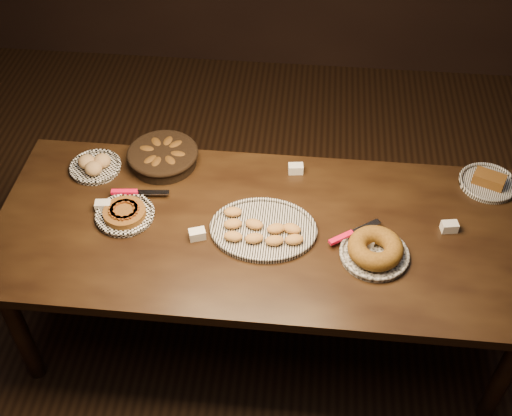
# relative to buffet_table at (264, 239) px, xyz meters

# --- Properties ---
(ground) EXTENTS (5.00, 5.00, 0.00)m
(ground) POSITION_rel_buffet_table_xyz_m (0.00, 0.00, -0.68)
(ground) COLOR black
(ground) RESTS_ON ground
(buffet_table) EXTENTS (2.40, 1.00, 0.75)m
(buffet_table) POSITION_rel_buffet_table_xyz_m (0.00, 0.00, 0.00)
(buffet_table) COLOR black
(buffet_table) RESTS_ON ground
(apple_tart_plate) EXTENTS (0.31, 0.30, 0.05)m
(apple_tart_plate) POSITION_rel_buffet_table_xyz_m (-0.63, 0.01, 0.09)
(apple_tart_plate) COLOR white
(apple_tart_plate) RESTS_ON buffet_table
(madeleine_platter) EXTENTS (0.47, 0.38, 0.05)m
(madeleine_platter) POSITION_rel_buffet_table_xyz_m (-0.01, -0.03, 0.09)
(madeleine_platter) COLOR black
(madeleine_platter) RESTS_ON buffet_table
(bundt_cake_plate) EXTENTS (0.34, 0.35, 0.09)m
(bundt_cake_plate) POSITION_rel_buffet_table_xyz_m (0.47, -0.12, 0.11)
(bundt_cake_plate) COLOR black
(bundt_cake_plate) RESTS_ON buffet_table
(croissant_basket) EXTENTS (0.42, 0.42, 0.09)m
(croissant_basket) POSITION_rel_buffet_table_xyz_m (-0.53, 0.38, 0.12)
(croissant_basket) COLOR black
(croissant_basket) RESTS_ON buffet_table
(bread_roll_plate) EXTENTS (0.25, 0.25, 0.08)m
(bread_roll_plate) POSITION_rel_buffet_table_xyz_m (-0.84, 0.30, 0.10)
(bread_roll_plate) COLOR white
(bread_roll_plate) RESTS_ON buffet_table
(loaf_plate) EXTENTS (0.27, 0.27, 0.06)m
(loaf_plate) POSITION_rel_buffet_table_xyz_m (1.02, 0.38, 0.09)
(loaf_plate) COLOR black
(loaf_plate) RESTS_ON buffet_table
(tent_cards) EXTENTS (1.61, 0.53, 0.04)m
(tent_cards) POSITION_rel_buffet_table_xyz_m (0.07, 0.07, 0.10)
(tent_cards) COLOR white
(tent_cards) RESTS_ON buffet_table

